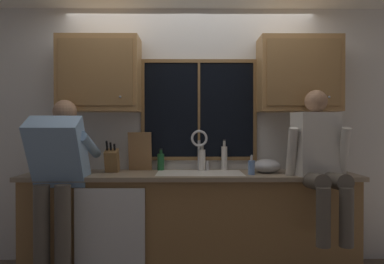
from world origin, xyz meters
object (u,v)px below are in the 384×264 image
(person_sitting_on_counter, at_px, (320,155))
(knife_block, at_px, (112,161))
(soap_dispenser, at_px, (251,167))
(bottle_green_glass, at_px, (224,157))
(bottle_tall_clear, at_px, (202,159))
(cutting_board, at_px, (140,151))
(mixing_bowl, at_px, (267,166))
(person_standing, at_px, (58,172))
(bottle_amber_small, at_px, (161,161))

(person_sitting_on_counter, relative_size, knife_block, 3.92)
(soap_dispenser, distance_m, bottle_green_glass, 0.41)
(bottle_tall_clear, bearing_deg, knife_block, -171.00)
(cutting_board, height_order, mixing_bowl, cutting_board)
(person_standing, distance_m, bottle_tall_clear, 1.35)
(mixing_bowl, relative_size, soap_dispenser, 1.48)
(bottle_amber_small, bearing_deg, person_sitting_on_counter, -19.44)
(bottle_green_glass, bearing_deg, person_sitting_on_counter, -32.17)
(mixing_bowl, bearing_deg, bottle_green_glass, 153.98)
(person_sitting_on_counter, xyz_separation_m, bottle_amber_small, (-1.41, 0.50, -0.10))
(person_standing, relative_size, bottle_green_glass, 5.18)
(knife_block, distance_m, bottle_amber_small, 0.48)
(knife_block, xyz_separation_m, bottle_amber_small, (0.45, 0.17, -0.02))
(bottle_tall_clear, bearing_deg, person_standing, -156.94)
(knife_block, bearing_deg, bottle_green_glass, 8.59)
(person_sitting_on_counter, distance_m, soap_dispenser, 0.60)
(bottle_green_glass, bearing_deg, cutting_board, -179.26)
(soap_dispenser, bearing_deg, mixing_bowl, 42.97)
(knife_block, height_order, cutting_board, cutting_board)
(knife_block, relative_size, mixing_bowl, 1.20)
(knife_block, distance_m, soap_dispenser, 1.31)
(bottle_tall_clear, bearing_deg, cutting_board, 178.48)
(person_standing, relative_size, person_sitting_on_counter, 1.26)
(cutting_board, bearing_deg, bottle_tall_clear, -1.52)
(cutting_board, relative_size, bottle_tall_clear, 1.43)
(soap_dispenser, height_order, bottle_tall_clear, bottle_tall_clear)
(cutting_board, height_order, soap_dispenser, cutting_board)
(knife_block, distance_m, cutting_board, 0.30)
(mixing_bowl, distance_m, bottle_green_glass, 0.43)
(bottle_green_glass, distance_m, bottle_tall_clear, 0.22)
(mixing_bowl, bearing_deg, person_sitting_on_counter, -37.46)
(person_sitting_on_counter, distance_m, bottle_green_glass, 0.92)
(cutting_board, bearing_deg, bottle_amber_small, 5.26)
(cutting_board, distance_m, soap_dispenser, 1.11)
(cutting_board, relative_size, soap_dispenser, 2.15)
(mixing_bowl, distance_m, soap_dispenser, 0.24)
(person_sitting_on_counter, distance_m, mixing_bowl, 0.51)
(person_standing, relative_size, soap_dispenser, 8.86)
(cutting_board, xyz_separation_m, bottle_tall_clear, (0.62, -0.02, -0.08))
(person_sitting_on_counter, xyz_separation_m, bottle_green_glass, (-0.78, 0.49, -0.06))
(person_sitting_on_counter, height_order, bottle_amber_small, person_sitting_on_counter)
(person_standing, height_order, bottle_green_glass, person_standing)
(knife_block, height_order, bottle_green_glass, bottle_green_glass)
(mixing_bowl, bearing_deg, bottle_tall_clear, 165.17)
(knife_block, distance_m, bottle_tall_clear, 0.87)
(cutting_board, height_order, bottle_green_glass, cutting_board)
(person_standing, distance_m, bottle_amber_small, 1.00)
(person_sitting_on_counter, relative_size, bottle_amber_small, 5.83)
(person_standing, height_order, bottle_amber_small, person_standing)
(person_standing, height_order, cutting_board, person_standing)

